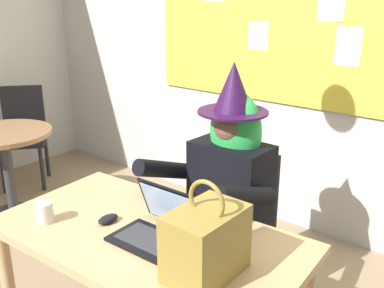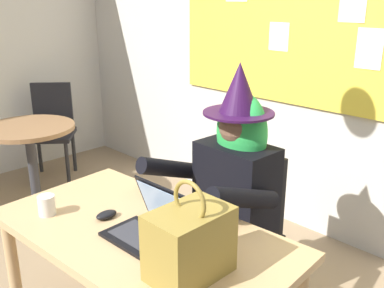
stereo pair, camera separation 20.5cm
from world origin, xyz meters
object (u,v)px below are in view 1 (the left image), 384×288
object	(u,v)px
desk_main	(147,251)
person_costumed	(224,179)
chair_spare_by_window	(23,130)
computer_mouse	(108,219)
coffee_mug	(45,212)
handbag	(206,242)
chair_at_desk	(236,218)
laptop	(158,227)
side_table_round	(6,155)

from	to	relation	value
desk_main	person_costumed	distance (m)	0.62
chair_spare_by_window	computer_mouse	bearing A→B (deg)	18.62
coffee_mug	computer_mouse	bearing A→B (deg)	38.13
handbag	coffee_mug	bearing A→B (deg)	-169.67
chair_at_desk	coffee_mug	world-z (taller)	chair_at_desk
handbag	coffee_mug	size ratio (longest dim) A/B	3.98
coffee_mug	handbag	bearing A→B (deg)	10.33
desk_main	laptop	xyz separation A→B (m)	(0.06, 0.01, 0.14)
chair_at_desk	chair_spare_by_window	bearing A→B (deg)	-89.23
desk_main	laptop	bearing A→B (deg)	6.80
desk_main	coffee_mug	distance (m)	0.50
desk_main	person_costumed	xyz separation A→B (m)	(-0.02, 0.61, 0.14)
computer_mouse	chair_at_desk	bearing A→B (deg)	77.35
person_costumed	side_table_round	bearing A→B (deg)	-81.85
side_table_round	chair_at_desk	bearing A→B (deg)	10.26
handbag	chair_spare_by_window	distance (m)	3.04
person_costumed	handbag	bearing A→B (deg)	31.95
laptop	coffee_mug	bearing A→B (deg)	-156.84
handbag	computer_mouse	bearing A→B (deg)	177.07
computer_mouse	handbag	distance (m)	0.59
laptop	handbag	xyz separation A→B (m)	(0.32, -0.08, 0.09)
laptop	handbag	distance (m)	0.34
person_costumed	computer_mouse	distance (m)	0.68
desk_main	side_table_round	xyz separation A→B (m)	(-1.92, 0.38, -0.10)
chair_at_desk	chair_spare_by_window	xyz separation A→B (m)	(-2.48, 0.13, 0.02)
side_table_round	desk_main	bearing A→B (deg)	-11.26
desk_main	person_costumed	size ratio (longest dim) A/B	1.03
person_costumed	coffee_mug	xyz separation A→B (m)	(-0.41, -0.83, 0.00)
laptop	handbag	size ratio (longest dim) A/B	0.88
chair_at_desk	side_table_round	bearing A→B (deg)	-75.92
desk_main	side_table_round	size ratio (longest dim) A/B	1.98
desk_main	chair_at_desk	bearing A→B (deg)	90.85
desk_main	chair_at_desk	xyz separation A→B (m)	(-0.01, 0.73, -0.14)
chair_spare_by_window	coffee_mug	bearing A→B (deg)	12.52
side_table_round	chair_spare_by_window	world-z (taller)	chair_spare_by_window
computer_mouse	handbag	size ratio (longest dim) A/B	0.28
computer_mouse	coffee_mug	distance (m)	0.29
side_table_round	handbag	bearing A→B (deg)	-11.20
chair_at_desk	chair_spare_by_window	distance (m)	2.48
computer_mouse	person_costumed	bearing A→B (deg)	75.47
person_costumed	computer_mouse	bearing A→B (deg)	-14.13
chair_at_desk	handbag	xyz separation A→B (m)	(0.39, -0.80, 0.37)
chair_at_desk	computer_mouse	bearing A→B (deg)	-9.87
person_costumed	handbag	size ratio (longest dim) A/B	3.68
coffee_mug	chair_spare_by_window	world-z (taller)	chair_spare_by_window
coffee_mug	side_table_round	world-z (taller)	coffee_mug
coffee_mug	chair_at_desk	bearing A→B (deg)	66.46
chair_at_desk	side_table_round	distance (m)	1.94
coffee_mug	side_table_round	bearing A→B (deg)	158.06
desk_main	side_table_round	bearing A→B (deg)	168.74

